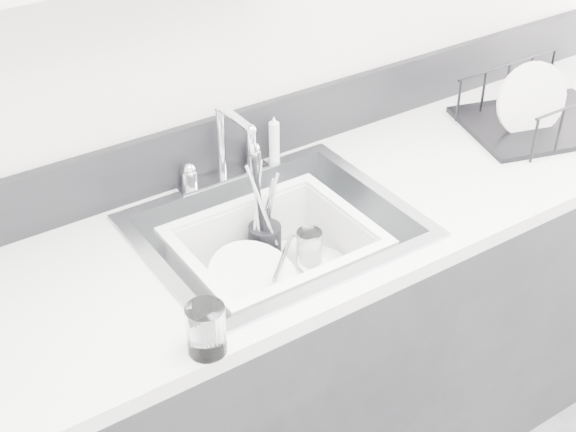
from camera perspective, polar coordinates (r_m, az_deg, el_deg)
counter_run at (r=2.21m, az=-0.73°, el=-10.58°), size 3.20×0.62×0.92m
backsplash at (r=2.09m, az=-5.35°, el=4.95°), size 3.20×0.02×0.16m
sink at (r=1.96m, az=-0.81°, el=-2.92°), size 0.64×0.52×0.20m
faucet at (r=2.06m, az=-4.59°, el=3.88°), size 0.26×0.18×0.23m
side_sprayer at (r=2.13m, az=-0.99°, el=5.44°), size 0.03×0.03×0.14m
wash_tub at (r=1.93m, az=-0.90°, el=-3.38°), size 0.50×0.44×0.17m
plate_stack at (r=1.93m, az=-2.25°, el=-5.14°), size 0.27×0.26×0.11m
utensil_cup at (r=2.02m, az=-1.66°, el=-1.77°), size 0.08×0.08×0.28m
ladle at (r=1.98m, az=-1.76°, el=-3.55°), size 0.27×0.26×0.08m
tumbler_in_tub at (r=2.02m, az=1.51°, el=-2.25°), size 0.08×0.08×0.09m
tumbler_counter at (r=1.56m, az=-5.83°, el=-8.04°), size 0.10×0.10×0.11m
dish_rack at (r=2.43m, az=17.72°, el=7.73°), size 0.51×0.44×0.15m
bowl_small at (r=2.01m, az=2.34°, el=-3.65°), size 0.13×0.13×0.04m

